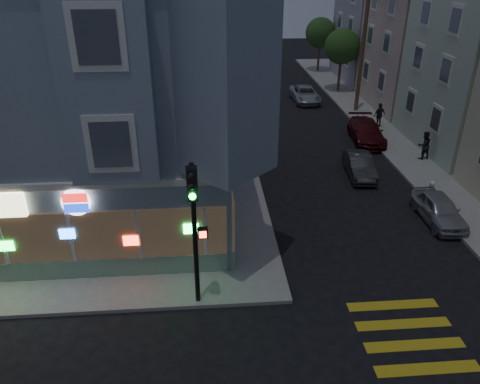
{
  "coord_description": "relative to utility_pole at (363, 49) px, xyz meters",
  "views": [
    {
      "loc": [
        0.12,
        -10.75,
        11.03
      ],
      "look_at": [
        1.44,
        5.76,
        2.6
      ],
      "focal_mm": 35.0,
      "sensor_mm": 36.0,
      "label": 1
    }
  ],
  "objects": [
    {
      "name": "row_house_d",
      "position": [
        7.5,
        10.0,
        0.6
      ],
      "size": [
        12.0,
        8.6,
        10.5
      ],
      "primitive_type": "cube",
      "color": "#938C9A",
      "rests_on": "sidewalk_ne"
    },
    {
      "name": "pedestrian_b",
      "position": [
        0.37,
        -4.04,
        -3.8
      ],
      "size": [
        1.08,
        0.78,
        1.7
      ],
      "primitive_type": "imported",
      "rotation": [
        0.0,
        0.0,
        3.55
      ],
      "color": "#24222A",
      "rests_on": "sidewalk_ne"
    },
    {
      "name": "parked_car_d",
      "position": [
        -3.4,
        3.2,
        -4.18
      ],
      "size": [
        2.12,
        4.46,
        1.23
      ],
      "primitive_type": "imported",
      "rotation": [
        0.0,
        0.0,
        0.02
      ],
      "color": "#B0B7BB",
      "rests_on": "ground"
    },
    {
      "name": "street_tree_far",
      "position": [
        0.2,
        14.0,
        -0.86
      ],
      "size": [
        3.0,
        3.0,
        5.3
      ],
      "color": "#4C3826",
      "rests_on": "sidewalk_ne"
    },
    {
      "name": "traffic_signal",
      "position": [
        -12.3,
        -21.83,
        -1.1
      ],
      "size": [
        0.61,
        0.59,
        5.25
      ],
      "rotation": [
        0.0,
        0.0,
        0.06
      ],
      "color": "black",
      "rests_on": "sidewalk_nw"
    },
    {
      "name": "sidewalk_nw",
      "position": [
        -25.5,
        -1.0,
        -4.72
      ],
      "size": [
        33.0,
        42.0,
        0.15
      ],
      "primitive_type": "cube",
      "color": "gray",
      "rests_on": "ground"
    },
    {
      "name": "utility_pole",
      "position": [
        0.0,
        0.0,
        0.0
      ],
      "size": [
        2.2,
        0.3,
        9.0
      ],
      "color": "#4C3826",
      "rests_on": "sidewalk_ne"
    },
    {
      "name": "ground",
      "position": [
        -12.0,
        -24.0,
        -4.8
      ],
      "size": [
        120.0,
        120.0,
        0.0
      ],
      "primitive_type": "plane",
      "color": "black",
      "rests_on": "ground"
    },
    {
      "name": "corner_building",
      "position": [
        -18.0,
        -13.02,
        1.02
      ],
      "size": [
        14.6,
        14.6,
        11.4
      ],
      "color": "gray",
      "rests_on": "sidewalk_nw"
    },
    {
      "name": "street_tree_near",
      "position": [
        0.2,
        6.0,
        -0.86
      ],
      "size": [
        3.0,
        3.0,
        5.3
      ],
      "color": "#4C3826",
      "rests_on": "sidewalk_ne"
    },
    {
      "name": "fire_hydrant",
      "position": [
        -0.7,
        -14.74,
        -4.18
      ],
      "size": [
        0.51,
        0.29,
        0.88
      ],
      "color": "white",
      "rests_on": "sidewalk_ne"
    },
    {
      "name": "parked_car_b",
      "position": [
        -3.4,
        -11.63,
        -4.19
      ],
      "size": [
        1.58,
        3.75,
        1.21
      ],
      "primitive_type": "imported",
      "rotation": [
        0.0,
        0.0,
        -0.09
      ],
      "color": "#333437",
      "rests_on": "ground"
    },
    {
      "name": "parked_car_c",
      "position": [
        -1.3,
        -6.43,
        -4.13
      ],
      "size": [
        2.31,
        4.78,
        1.34
      ],
      "primitive_type": "imported",
      "rotation": [
        0.0,
        0.0,
        -0.1
      ],
      "color": "#4F1215",
      "rests_on": "ground"
    },
    {
      "name": "pedestrian_a",
      "position": [
        1.0,
        -9.9,
        -3.8
      ],
      "size": [
        0.93,
        0.79,
        1.69
      ],
      "primitive_type": "imported",
      "rotation": [
        0.0,
        0.0,
        3.34
      ],
      "color": "black",
      "rests_on": "sidewalk_ne"
    },
    {
      "name": "row_house_c",
      "position": [
        7.5,
        1.0,
        -0.15
      ],
      "size": [
        12.0,
        8.6,
        9.0
      ],
      "primitive_type": "cube",
      "color": "#BDA092",
      "rests_on": "sidewalk_ne"
    },
    {
      "name": "parked_car_a",
      "position": [
        -1.3,
        -16.83,
        -4.17
      ],
      "size": [
        1.52,
        3.71,
        1.26
      ],
      "primitive_type": "imported",
      "rotation": [
        0.0,
        0.0,
        -0.01
      ],
      "color": "#A9ABB1",
      "rests_on": "ground"
    }
  ]
}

